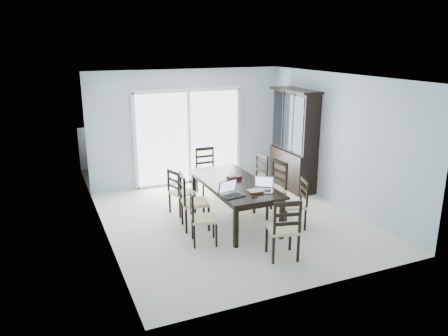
{
  "coord_description": "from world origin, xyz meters",
  "views": [
    {
      "loc": [
        -3.11,
        -6.78,
        3.18
      ],
      "look_at": [
        -0.2,
        0.0,
        1.03
      ],
      "focal_mm": 35.0,
      "sensor_mm": 36.0,
      "label": 1
    }
  ],
  "objects_px": {
    "chair_left_far": "(178,187)",
    "laptop_dark": "(233,193)",
    "dining_table": "(234,186)",
    "chair_end_far": "(207,166)",
    "china_hutch": "(294,141)",
    "game_box": "(234,178)",
    "cell_phone": "(254,197)",
    "chair_left_mid": "(189,195)",
    "laptop_silver": "(263,188)",
    "chair_left_near": "(198,212)",
    "chair_right_far": "(257,174)",
    "chair_end_near": "(285,223)",
    "hot_tub": "(156,154)",
    "chair_right_mid": "(274,182)",
    "chair_right_near": "(298,198)"
  },
  "relations": [
    {
      "from": "chair_left_mid",
      "to": "game_box",
      "type": "relative_size",
      "value": 4.56
    },
    {
      "from": "chair_right_mid",
      "to": "hot_tub",
      "type": "height_order",
      "value": "chair_right_mid"
    },
    {
      "from": "china_hutch",
      "to": "chair_end_far",
      "type": "xyz_separation_m",
      "value": [
        -1.91,
        0.43,
        -0.47
      ]
    },
    {
      "from": "chair_left_near",
      "to": "cell_phone",
      "type": "height_order",
      "value": "chair_left_near"
    },
    {
      "from": "laptop_dark",
      "to": "game_box",
      "type": "height_order",
      "value": "laptop_dark"
    },
    {
      "from": "chair_left_mid",
      "to": "chair_right_far",
      "type": "distance_m",
      "value": 1.8
    },
    {
      "from": "cell_phone",
      "to": "game_box",
      "type": "relative_size",
      "value": 0.43
    },
    {
      "from": "chair_right_far",
      "to": "game_box",
      "type": "height_order",
      "value": "chair_right_far"
    },
    {
      "from": "laptop_silver",
      "to": "dining_table",
      "type": "bearing_deg",
      "value": 144.92
    },
    {
      "from": "chair_right_mid",
      "to": "hot_tub",
      "type": "bearing_deg",
      "value": 13.88
    },
    {
      "from": "chair_right_far",
      "to": "chair_end_far",
      "type": "height_order",
      "value": "chair_right_far"
    },
    {
      "from": "chair_left_near",
      "to": "chair_right_near",
      "type": "height_order",
      "value": "chair_left_near"
    },
    {
      "from": "chair_right_near",
      "to": "game_box",
      "type": "height_order",
      "value": "chair_right_near"
    },
    {
      "from": "china_hutch",
      "to": "chair_right_far",
      "type": "bearing_deg",
      "value": -154.57
    },
    {
      "from": "chair_left_mid",
      "to": "chair_end_far",
      "type": "bearing_deg",
      "value": 158.25
    },
    {
      "from": "chair_right_far",
      "to": "china_hutch",
      "type": "bearing_deg",
      "value": -69.32
    },
    {
      "from": "laptop_dark",
      "to": "chair_left_mid",
      "type": "bearing_deg",
      "value": 116.54
    },
    {
      "from": "chair_left_near",
      "to": "chair_end_far",
      "type": "distance_m",
      "value": 2.52
    },
    {
      "from": "dining_table",
      "to": "hot_tub",
      "type": "bearing_deg",
      "value": 99.02
    },
    {
      "from": "chair_end_near",
      "to": "hot_tub",
      "type": "xyz_separation_m",
      "value": [
        -0.61,
        5.08,
        -0.07
      ]
    },
    {
      "from": "chair_right_mid",
      "to": "game_box",
      "type": "distance_m",
      "value": 0.8
    },
    {
      "from": "chair_left_mid",
      "to": "laptop_dark",
      "type": "relative_size",
      "value": 2.97
    },
    {
      "from": "chair_right_far",
      "to": "laptop_silver",
      "type": "relative_size",
      "value": 2.88
    },
    {
      "from": "dining_table",
      "to": "chair_left_mid",
      "type": "distance_m",
      "value": 0.86
    },
    {
      "from": "chair_right_far",
      "to": "chair_end_far",
      "type": "bearing_deg",
      "value": 30.14
    },
    {
      "from": "dining_table",
      "to": "chair_left_near",
      "type": "relative_size",
      "value": 2.12
    },
    {
      "from": "dining_table",
      "to": "chair_end_far",
      "type": "xyz_separation_m",
      "value": [
        0.12,
        1.68,
        -0.07
      ]
    },
    {
      "from": "chair_left_far",
      "to": "hot_tub",
      "type": "distance_m",
      "value": 2.72
    },
    {
      "from": "chair_left_far",
      "to": "chair_right_mid",
      "type": "bearing_deg",
      "value": 50.63
    },
    {
      "from": "china_hutch",
      "to": "game_box",
      "type": "bearing_deg",
      "value": -150.15
    },
    {
      "from": "chair_left_mid",
      "to": "cell_phone",
      "type": "bearing_deg",
      "value": 52.37
    },
    {
      "from": "chair_left_mid",
      "to": "chair_right_far",
      "type": "bearing_deg",
      "value": 120.44
    },
    {
      "from": "chair_left_far",
      "to": "cell_phone",
      "type": "xyz_separation_m",
      "value": [
        0.8,
        -1.57,
        0.22
      ]
    },
    {
      "from": "china_hutch",
      "to": "chair_right_mid",
      "type": "distance_m",
      "value": 1.77
    },
    {
      "from": "chair_left_far",
      "to": "laptop_dark",
      "type": "xyz_separation_m",
      "value": [
        0.5,
        -1.39,
        0.27
      ]
    },
    {
      "from": "chair_left_far",
      "to": "chair_right_near",
      "type": "distance_m",
      "value": 2.25
    },
    {
      "from": "chair_end_far",
      "to": "chair_left_far",
      "type": "bearing_deg",
      "value": 45.25
    },
    {
      "from": "dining_table",
      "to": "chair_left_mid",
      "type": "bearing_deg",
      "value": -179.54
    },
    {
      "from": "chair_right_mid",
      "to": "chair_right_far",
      "type": "height_order",
      "value": "chair_right_mid"
    },
    {
      "from": "chair_left_near",
      "to": "chair_end_far",
      "type": "relative_size",
      "value": 0.91
    },
    {
      "from": "laptop_silver",
      "to": "chair_end_far",
      "type": "bearing_deg",
      "value": 127.97
    },
    {
      "from": "chair_right_near",
      "to": "chair_end_near",
      "type": "distance_m",
      "value": 1.29
    },
    {
      "from": "laptop_silver",
      "to": "game_box",
      "type": "distance_m",
      "value": 0.8
    },
    {
      "from": "dining_table",
      "to": "chair_right_mid",
      "type": "height_order",
      "value": "chair_right_mid"
    },
    {
      "from": "dining_table",
      "to": "laptop_dark",
      "type": "xyz_separation_m",
      "value": [
        -0.33,
        -0.68,
        0.14
      ]
    },
    {
      "from": "laptop_dark",
      "to": "chair_end_near",
      "type": "bearing_deg",
      "value": -79.62
    },
    {
      "from": "hot_tub",
      "to": "cell_phone",
      "type": "bearing_deg",
      "value": -83.19
    },
    {
      "from": "chair_left_near",
      "to": "laptop_silver",
      "type": "height_order",
      "value": "chair_left_near"
    },
    {
      "from": "chair_right_near",
      "to": "laptop_silver",
      "type": "height_order",
      "value": "chair_right_near"
    },
    {
      "from": "chair_left_far",
      "to": "chair_end_near",
      "type": "bearing_deg",
      "value": 4.14
    }
  ]
}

